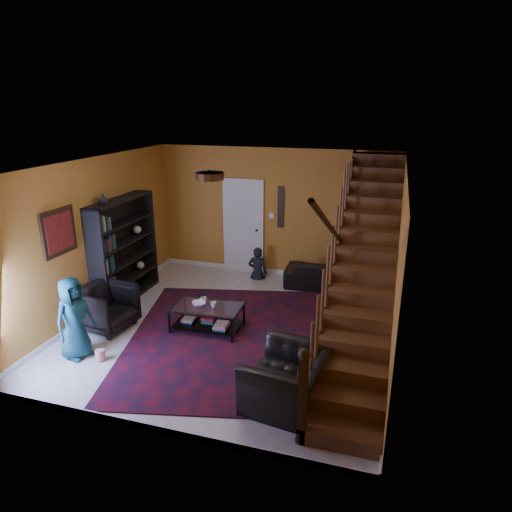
{
  "coord_description": "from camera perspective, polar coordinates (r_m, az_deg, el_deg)",
  "views": [
    {
      "loc": [
        2.45,
        -6.64,
        3.72
      ],
      "look_at": [
        0.3,
        0.4,
        1.21
      ],
      "focal_mm": 32.0,
      "sensor_mm": 36.0,
      "label": 1
    }
  ],
  "objects": [
    {
      "name": "armchair_left",
      "position": [
        8.21,
        -18.21,
        -6.13
      ],
      "size": [
        0.95,
        0.93,
        0.77
      ],
      "primitive_type": "imported",
      "rotation": [
        0.0,
        0.0,
        1.44
      ],
      "color": "black",
      "rests_on": "floor"
    },
    {
      "name": "framed_picture",
      "position": [
        7.87,
        -23.44,
        2.76
      ],
      "size": [
        0.04,
        0.74,
        0.74
      ],
      "primitive_type": "cube",
      "color": "maroon",
      "rests_on": "room"
    },
    {
      "name": "coffee_table",
      "position": [
        7.83,
        -6.12,
        -7.53
      ],
      "size": [
        1.2,
        0.73,
        0.45
      ],
      "rotation": [
        0.0,
        0.0,
        0.05
      ],
      "color": "black",
      "rests_on": "floor"
    },
    {
      "name": "person_child",
      "position": [
        7.39,
        -21.8,
        -7.21
      ],
      "size": [
        0.55,
        0.71,
        1.29
      ],
      "primitive_type": "imported",
      "rotation": [
        0.0,
        0.0,
        1.32
      ],
      "color": "#164455",
      "rests_on": "armchair_left"
    },
    {
      "name": "person_adult_a",
      "position": [
        10.05,
        0.2,
        -2.09
      ],
      "size": [
        0.43,
        0.29,
        1.17
      ],
      "primitive_type": "imported",
      "rotation": [
        0.0,
        0.0,
        3.16
      ],
      "color": "black",
      "rests_on": "sofa"
    },
    {
      "name": "sofa",
      "position": [
        9.63,
        9.63,
        -2.33
      ],
      "size": [
        2.0,
        0.84,
        0.58
      ],
      "primitive_type": "imported",
      "rotation": [
        0.0,
        0.0,
        3.17
      ],
      "color": "black",
      "rests_on": "floor"
    },
    {
      "name": "floor",
      "position": [
        7.99,
        -2.95,
        -8.94
      ],
      "size": [
        5.5,
        5.5,
        0.0
      ],
      "primitive_type": "plane",
      "color": "beige",
      "rests_on": "ground"
    },
    {
      "name": "rug",
      "position": [
        7.65,
        -2.33,
        -10.22
      ],
      "size": [
        4.29,
        4.67,
        0.02
      ],
      "primitive_type": "cube",
      "rotation": [
        0.0,
        0.0,
        0.22
      ],
      "color": "#4F0E1A",
      "rests_on": "floor"
    },
    {
      "name": "ceiling_fixture",
      "position": [
        6.41,
        -5.83,
        9.93
      ],
      "size": [
        0.4,
        0.4,
        0.1
      ],
      "primitive_type": "cylinder",
      "color": "#3F2814",
      "rests_on": "room"
    },
    {
      "name": "person_adult_b",
      "position": [
        9.69,
        10.19,
        -2.69
      ],
      "size": [
        0.71,
        0.59,
        1.33
      ],
      "primitive_type": "imported",
      "rotation": [
        0.0,
        0.0,
        3.28
      ],
      "color": "black",
      "rests_on": "sofa"
    },
    {
      "name": "room",
      "position": [
        9.55,
        -7.79,
        -3.95
      ],
      "size": [
        5.5,
        5.5,
        5.5
      ],
      "color": "#C36C2B",
      "rests_on": "ground"
    },
    {
      "name": "vase",
      "position": [
        8.46,
        -18.59,
        6.78
      ],
      "size": [
        0.18,
        0.18,
        0.19
      ],
      "primitive_type": "imported",
      "color": "#999999",
      "rests_on": "bookshelf"
    },
    {
      "name": "bowl",
      "position": [
        7.8,
        -7.16,
        -5.92
      ],
      "size": [
        0.3,
        0.3,
        0.06
      ],
      "primitive_type": "imported",
      "rotation": [
        0.0,
        0.0,
        0.41
      ],
      "color": "#999999",
      "rests_on": "coffee_table"
    },
    {
      "name": "wall_hanging",
      "position": [
        9.89,
        3.11,
        6.12
      ],
      "size": [
        0.14,
        0.03,
        0.9
      ],
      "primitive_type": "cube",
      "color": "black",
      "rests_on": "room"
    },
    {
      "name": "staircase",
      "position": [
        7.04,
        13.33,
        -0.96
      ],
      "size": [
        0.95,
        5.02,
        3.18
      ],
      "color": "brown",
      "rests_on": "floor"
    },
    {
      "name": "door",
      "position": [
        10.24,
        -1.58,
        3.56
      ],
      "size": [
        0.82,
        0.05,
        2.05
      ],
      "primitive_type": "cube",
      "color": "silver",
      "rests_on": "floor"
    },
    {
      "name": "cup_a",
      "position": [
        7.88,
        -6.59,
        -5.5
      ],
      "size": [
        0.12,
        0.12,
        0.09
      ],
      "primitive_type": "imported",
      "rotation": [
        0.0,
        0.0,
        -0.0
      ],
      "color": "#999999",
      "rests_on": "coffee_table"
    },
    {
      "name": "armchair_right",
      "position": [
        6.04,
        3.91,
        -15.09
      ],
      "size": [
        1.09,
        1.21,
        0.71
      ],
      "primitive_type": "imported",
      "rotation": [
        0.0,
        0.0,
        -1.7
      ],
      "color": "black",
      "rests_on": "floor"
    },
    {
      "name": "cup_b",
      "position": [
        7.69,
        -5.32,
        -6.07
      ],
      "size": [
        0.13,
        0.13,
        0.09
      ],
      "primitive_type": "imported",
      "rotation": [
        0.0,
        0.0,
        -0.42
      ],
      "color": "#999999",
      "rests_on": "coffee_table"
    },
    {
      "name": "bookshelf",
      "position": [
        9.14,
        -16.09,
        0.52
      ],
      "size": [
        0.35,
        1.8,
        2.0
      ],
      "color": "black",
      "rests_on": "floor"
    },
    {
      "name": "popcorn_bucket",
      "position": [
        7.4,
        -18.89,
        -11.61
      ],
      "size": [
        0.18,
        0.18,
        0.16
      ],
      "primitive_type": "cylinder",
      "rotation": [
        0.0,
        0.0,
        0.42
      ],
      "color": "red",
      "rests_on": "rug"
    }
  ]
}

